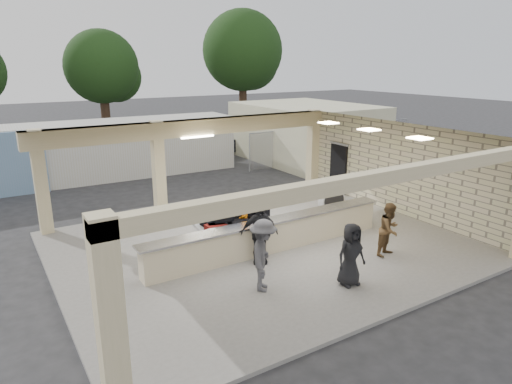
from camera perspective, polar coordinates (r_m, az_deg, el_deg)
ground at (r=14.33m, az=0.75°, el=-7.00°), size 120.00×120.00×0.00m
pavilion at (r=14.50m, az=0.06°, el=-1.04°), size 12.01×10.00×3.55m
baggage_counter at (r=13.72m, az=1.89°, el=-5.44°), size 8.20×0.58×0.98m
luggage_cart at (r=14.15m, az=-2.42°, el=-3.47°), size 2.63×1.80×1.44m
drum_fan at (r=17.03m, az=9.39°, el=-1.00°), size 1.00×0.54×1.09m
baggage_handler at (r=14.02m, az=-1.45°, el=-3.58°), size 0.50×0.66×1.61m
passenger_a at (r=13.87m, az=16.35°, el=-4.50°), size 0.83×0.51×1.59m
passenger_b at (r=12.78m, az=0.42°, el=-5.15°), size 1.11×0.79×1.78m
passenger_c at (r=11.31m, az=0.92°, el=-7.92°), size 1.06×1.19×1.84m
passenger_d at (r=11.84m, az=11.77°, el=-7.65°), size 0.82×0.38×1.64m
car_white_a at (r=29.19m, az=3.73°, el=6.44°), size 5.73×3.72×1.51m
car_white_b at (r=30.06m, az=4.40°, el=6.64°), size 4.84×3.07×1.43m
car_dark at (r=28.69m, az=-6.66°, el=6.23°), size 4.89×2.99×1.54m
container_white at (r=23.84m, az=-18.23°, el=5.06°), size 12.98×3.03×2.79m
fence at (r=27.45m, az=10.02°, el=6.25°), size 12.06×0.06×2.03m
tree_mid at (r=38.43m, az=-18.32°, el=14.31°), size 6.00×5.60×8.00m
tree_right at (r=42.13m, az=-1.41°, el=16.87°), size 7.20×7.00×10.00m
adjacent_building at (r=27.16m, az=6.28°, el=7.47°), size 6.00×8.00×3.20m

